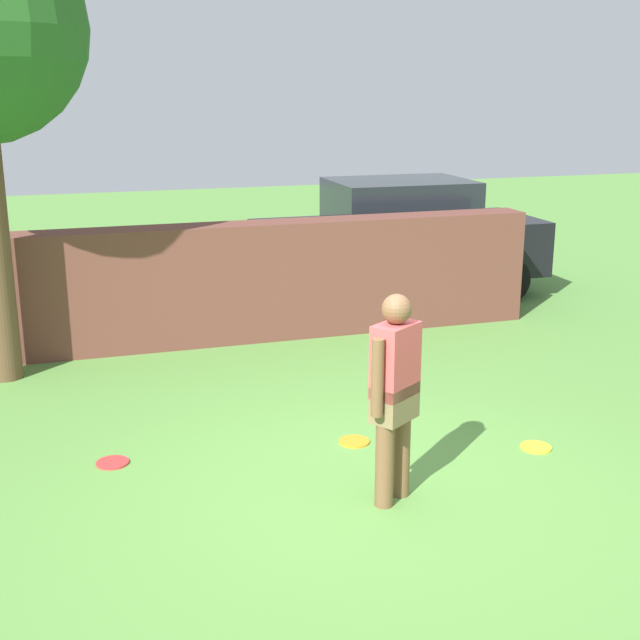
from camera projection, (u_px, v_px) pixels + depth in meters
ground_plane at (369, 491)px, 6.60m from camera, size 40.00×40.00×0.00m
brick_wall at (120, 291)px, 9.93m from camera, size 10.42×0.50×1.45m
person at (395, 389)px, 6.23m from camera, size 0.46×0.38×1.62m
car at (399, 238)px, 12.53m from camera, size 4.22×1.96×1.72m
frisbee_orange at (354, 442)px, 7.50m from camera, size 0.27×0.27×0.02m
frisbee_yellow at (536, 447)px, 7.39m from camera, size 0.27×0.27×0.02m
frisbee_red at (113, 463)px, 7.08m from camera, size 0.27×0.27×0.02m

